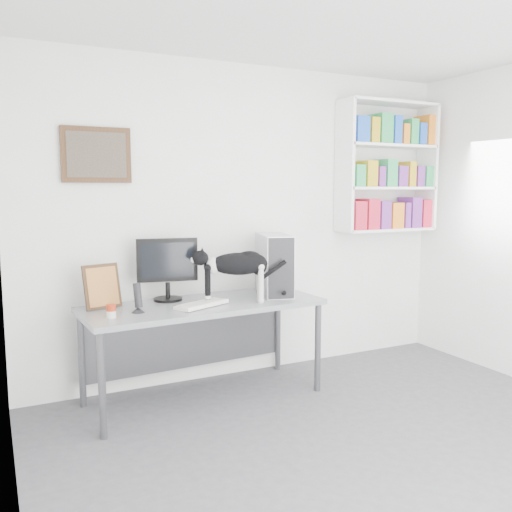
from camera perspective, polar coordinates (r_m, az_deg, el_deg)
name	(u,v)px	position (r m, az deg, el deg)	size (l,w,h in m)	color
room	(405,243)	(3.10, 15.45, 1.35)	(4.01, 4.01, 2.70)	#5B5B61
bookshelf	(387,167)	(5.41, 13.67, 9.09)	(1.03, 0.28, 1.24)	white
wall_art	(96,155)	(4.35, -16.46, 10.17)	(0.52, 0.04, 0.42)	#422B15
desk	(204,351)	(4.32, -5.47, -9.93)	(1.84, 0.72, 0.77)	slate
monitor	(167,269)	(4.30, -9.31, -1.35)	(0.47, 0.23, 0.50)	black
keyboard	(202,304)	(4.10, -5.74, -5.08)	(0.42, 0.16, 0.03)	white
pc_tower	(274,264)	(4.53, 1.91, -0.87)	(0.22, 0.50, 0.50)	#B0B0B5
speaker	(138,297)	(3.95, -12.34, -4.26)	(0.10, 0.10, 0.22)	black
leaning_print	(102,286)	(4.15, -15.91, -3.01)	(0.27, 0.11, 0.34)	#422B15
soup_can	(111,311)	(3.85, -15.01, -5.63)	(0.06, 0.06, 0.09)	#AA290E
cat	(236,277)	(4.19, -2.10, -2.17)	(0.66, 0.18, 0.41)	black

